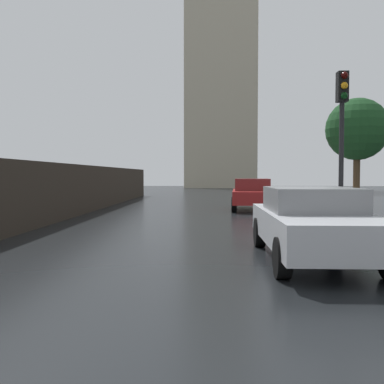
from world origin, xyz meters
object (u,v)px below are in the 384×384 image
(car_silver_near_kerb, at_px, (313,222))
(car_red_mid_road, at_px, (252,194))
(traffic_light, at_px, (342,121))
(street_tree_near, at_px, (357,130))

(car_silver_near_kerb, bearing_deg, car_red_mid_road, 89.97)
(traffic_light, bearing_deg, street_tree_near, 68.23)
(car_red_mid_road, distance_m, traffic_light, 9.21)
(car_silver_near_kerb, xyz_separation_m, car_red_mid_road, (0.01, 11.63, 0.03))
(car_red_mid_road, xyz_separation_m, street_tree_near, (3.83, -2.63, 2.63))
(car_silver_near_kerb, height_order, traffic_light, traffic_light)
(traffic_light, bearing_deg, car_silver_near_kerb, -116.08)
(car_red_mid_road, distance_m, street_tree_near, 5.34)
(car_silver_near_kerb, bearing_deg, street_tree_near, 66.88)
(car_silver_near_kerb, distance_m, traffic_light, 3.83)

